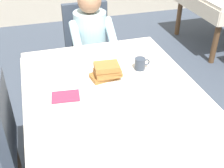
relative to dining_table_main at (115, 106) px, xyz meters
name	(u,v)px	position (x,y,z in m)	size (l,w,h in m)	color
dining_table_main	(115,106)	(0.00, 0.00, 0.00)	(1.12, 1.52, 0.74)	silver
chair_diner	(89,45)	(0.08, 1.17, -0.12)	(0.44, 0.45, 0.93)	#384251
diner_person	(91,39)	(0.08, 1.01, 0.02)	(0.40, 0.43, 1.12)	silver
plate_breakfast	(106,80)	(-0.01, 0.17, 0.10)	(0.28, 0.28, 0.02)	white
breakfast_stack	(106,71)	(-0.01, 0.17, 0.16)	(0.21, 0.16, 0.12)	#A36B33
cup_coffee	(140,64)	(0.26, 0.25, 0.13)	(0.11, 0.08, 0.08)	#333D4C
fork_left_of_plate	(78,87)	(-0.20, 0.15, 0.09)	(0.18, 0.01, 0.01)	silver
knife_right_of_plate	(134,78)	(0.18, 0.15, 0.09)	(0.20, 0.01, 0.01)	silver
spoon_near_edge	(115,106)	(-0.04, -0.11, 0.09)	(0.15, 0.01, 0.01)	silver
napkin_folded	(66,96)	(-0.30, 0.07, 0.09)	(0.17, 0.12, 0.01)	#8C2D4C
background_table_far	(224,1)	(2.07, 1.79, -0.03)	(0.92, 1.12, 0.74)	silver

